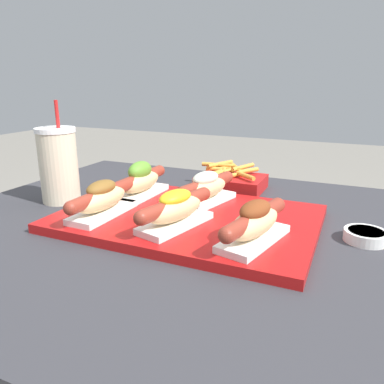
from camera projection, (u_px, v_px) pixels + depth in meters
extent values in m
cube|color=#333338|center=(206.00, 384.00, 0.82)|extent=(1.13, 0.86, 0.74)
cube|color=#B71414|center=(188.00, 218.00, 0.74)|extent=(0.49, 0.34, 0.02)
cube|color=white|center=(103.00, 212.00, 0.73)|extent=(0.06, 0.15, 0.01)
ellipsoid|color=#E5C184|center=(102.00, 199.00, 0.72)|extent=(0.05, 0.14, 0.04)
cylinder|color=maroon|center=(102.00, 195.00, 0.72)|extent=(0.03, 0.17, 0.03)
sphere|color=maroon|center=(71.00, 208.00, 0.65)|extent=(0.03, 0.03, 0.03)
sphere|color=maroon|center=(127.00, 184.00, 0.80)|extent=(0.03, 0.03, 0.03)
ellipsoid|color=brown|center=(101.00, 188.00, 0.72)|extent=(0.04, 0.07, 0.03)
cube|color=white|center=(176.00, 223.00, 0.68)|extent=(0.10, 0.16, 0.01)
ellipsoid|color=#E5C184|center=(175.00, 208.00, 0.67)|extent=(0.08, 0.14, 0.04)
cylinder|color=maroon|center=(175.00, 205.00, 0.67)|extent=(0.07, 0.17, 0.03)
sphere|color=maroon|center=(141.00, 218.00, 0.60)|extent=(0.03, 0.03, 0.03)
sphere|color=maroon|center=(204.00, 194.00, 0.73)|extent=(0.03, 0.03, 0.03)
ellipsoid|color=yellow|center=(175.00, 197.00, 0.66)|extent=(0.06, 0.08, 0.03)
cube|color=white|center=(254.00, 239.00, 0.61)|extent=(0.09, 0.16, 0.01)
ellipsoid|color=#E5C184|center=(255.00, 223.00, 0.60)|extent=(0.08, 0.14, 0.04)
cylinder|color=maroon|center=(255.00, 218.00, 0.60)|extent=(0.06, 0.17, 0.03)
sphere|color=maroon|center=(227.00, 235.00, 0.54)|extent=(0.03, 0.03, 0.03)
sphere|color=maroon|center=(278.00, 205.00, 0.67)|extent=(0.03, 0.03, 0.03)
ellipsoid|color=brown|center=(255.00, 210.00, 0.60)|extent=(0.06, 0.08, 0.03)
cube|color=white|center=(141.00, 193.00, 0.85)|extent=(0.06, 0.15, 0.01)
ellipsoid|color=#E5C184|center=(140.00, 182.00, 0.84)|extent=(0.05, 0.14, 0.04)
cylinder|color=maroon|center=(140.00, 178.00, 0.84)|extent=(0.03, 0.17, 0.03)
sphere|color=maroon|center=(117.00, 188.00, 0.77)|extent=(0.03, 0.03, 0.03)
sphere|color=maroon|center=(160.00, 171.00, 0.92)|extent=(0.03, 0.03, 0.03)
ellipsoid|color=#5B992D|center=(140.00, 171.00, 0.84)|extent=(0.04, 0.08, 0.04)
cube|color=white|center=(205.00, 200.00, 0.80)|extent=(0.10, 0.16, 0.01)
ellipsoid|color=#E5C184|center=(205.00, 188.00, 0.79)|extent=(0.08, 0.14, 0.04)
cylinder|color=maroon|center=(205.00, 185.00, 0.79)|extent=(0.07, 0.17, 0.03)
sphere|color=maroon|center=(180.00, 194.00, 0.73)|extent=(0.03, 0.03, 0.03)
sphere|color=maroon|center=(227.00, 177.00, 0.86)|extent=(0.03, 0.03, 0.03)
ellipsoid|color=silver|center=(206.00, 178.00, 0.79)|extent=(0.06, 0.08, 0.03)
cylinder|color=white|center=(366.00, 236.00, 0.66)|extent=(0.07, 0.07, 0.02)
cylinder|color=yellow|center=(366.00, 233.00, 0.65)|extent=(0.06, 0.06, 0.01)
cylinder|color=beige|center=(59.00, 167.00, 0.85)|extent=(0.09, 0.09, 0.16)
cylinder|color=white|center=(55.00, 130.00, 0.83)|extent=(0.09, 0.09, 0.01)
cylinder|color=red|center=(57.00, 114.00, 0.81)|extent=(0.01, 0.01, 0.06)
cube|color=#B21919|center=(231.00, 182.00, 0.97)|extent=(0.17, 0.12, 0.03)
cylinder|color=gold|center=(248.00, 171.00, 0.97)|extent=(0.04, 0.06, 0.01)
cylinder|color=gold|center=(235.00, 167.00, 0.99)|extent=(0.05, 0.06, 0.01)
cylinder|color=gold|center=(220.00, 164.00, 1.00)|extent=(0.05, 0.08, 0.01)
cylinder|color=gold|center=(218.00, 165.00, 1.00)|extent=(0.09, 0.02, 0.01)
cylinder|color=gold|center=(219.00, 169.00, 0.99)|extent=(0.07, 0.03, 0.01)
cylinder|color=gold|center=(223.00, 168.00, 0.99)|extent=(0.08, 0.04, 0.01)
cylinder|color=gold|center=(224.00, 173.00, 0.95)|extent=(0.03, 0.07, 0.01)
cylinder|color=gold|center=(247.00, 176.00, 0.92)|extent=(0.06, 0.05, 0.01)
cylinder|color=gold|center=(243.00, 167.00, 0.98)|extent=(0.04, 0.08, 0.01)
cylinder|color=gold|center=(219.00, 174.00, 0.94)|extent=(0.02, 0.07, 0.01)
cylinder|color=gold|center=(231.00, 176.00, 0.94)|extent=(0.05, 0.08, 0.01)
cylinder|color=gold|center=(222.00, 172.00, 0.95)|extent=(0.05, 0.07, 0.01)
cylinder|color=gold|center=(222.00, 171.00, 0.97)|extent=(0.03, 0.08, 0.01)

